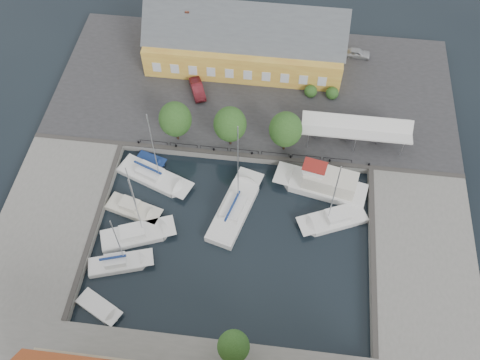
# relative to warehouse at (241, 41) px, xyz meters

# --- Properties ---
(ground) EXTENTS (140.00, 140.00, 0.00)m
(ground) POSITION_rel_warehouse_xyz_m (2.60, -28.36, -4.43)
(ground) COLOR black
(ground) RESTS_ON ground
(north_quay) EXTENTS (56.00, 26.00, 1.00)m
(north_quay) POSITION_rel_warehouse_xyz_m (2.60, -5.36, -3.93)
(north_quay) COLOR #2D2D30
(north_quay) RESTS_ON ground
(west_quay) EXTENTS (12.00, 24.00, 1.00)m
(west_quay) POSITION_rel_warehouse_xyz_m (-19.40, -30.36, -3.93)
(west_quay) COLOR slate
(west_quay) RESTS_ON ground
(east_quay) EXTENTS (12.00, 24.00, 1.00)m
(east_quay) POSITION_rel_warehouse_xyz_m (24.60, -30.36, -3.93)
(east_quay) COLOR slate
(east_quay) RESTS_ON ground
(quay_edge_fittings) EXTENTS (56.00, 24.72, 0.40)m
(quay_edge_fittings) POSITION_rel_warehouse_xyz_m (2.62, -23.61, -3.37)
(quay_edge_fittings) COLOR #383533
(quay_edge_fittings) RESTS_ON north_quay
(warehouse) EXTENTS (28.56, 14.00, 9.55)m
(warehouse) POSITION_rel_warehouse_xyz_m (0.00, 0.00, 0.00)
(warehouse) COLOR gold
(warehouse) RESTS_ON north_quay
(tent_canopy) EXTENTS (14.00, 4.00, 2.83)m
(tent_canopy) POSITION_rel_warehouse_xyz_m (16.60, -13.86, -0.74)
(tent_canopy) COLOR silver
(tent_canopy) RESTS_ON north_quay
(quay_trees) EXTENTS (18.20, 4.20, 6.30)m
(quay_trees) POSITION_rel_warehouse_xyz_m (0.60, -16.36, 0.45)
(quay_trees) COLOR black
(quay_trees) RESTS_ON north_quay
(car_silver) EXTENTS (4.05, 1.80, 1.35)m
(car_silver) POSITION_rel_warehouse_xyz_m (17.09, 2.64, -2.75)
(car_silver) COLOR #B3B7BC
(car_silver) RESTS_ON north_quay
(car_red) EXTENTS (3.18, 4.73, 1.48)m
(car_red) POSITION_rel_warehouse_xyz_m (-5.24, -7.68, -2.69)
(car_red) COLOR maroon
(car_red) RESTS_ON north_quay
(center_sailboat) EXTENTS (6.14, 11.61, 15.11)m
(center_sailboat) POSITION_rel_warehouse_xyz_m (2.38, -26.01, -4.07)
(center_sailboat) COLOR white
(center_sailboat) RESTS_ON ground
(trawler) EXTENTS (12.10, 5.74, 5.00)m
(trawler) POSITION_rel_warehouse_xyz_m (13.06, -21.41, -3.41)
(trawler) COLOR white
(trawler) RESTS_ON ground
(east_boat_a) EXTENTS (8.79, 5.94, 11.97)m
(east_boat_a) POSITION_rel_warehouse_xyz_m (14.43, -25.96, -4.17)
(east_boat_a) COLOR white
(east_boat_a) RESTS_ON ground
(west_boat_a) EXTENTS (10.38, 6.34, 13.22)m
(west_boat_a) POSITION_rel_warehouse_xyz_m (-8.50, -22.40, -4.16)
(west_boat_a) COLOR white
(west_boat_a) RESTS_ON ground
(west_boat_b) EXTENTS (7.29, 4.17, 9.75)m
(west_boat_b) POSITION_rel_warehouse_xyz_m (-9.96, -27.44, -4.17)
(west_boat_b) COLOR beige
(west_boat_b) RESTS_ON ground
(west_boat_c) EXTENTS (9.16, 5.85, 11.88)m
(west_boat_c) POSITION_rel_warehouse_xyz_m (-8.71, -30.92, -4.17)
(west_boat_c) COLOR white
(west_boat_c) RESTS_ON ground
(west_boat_d) EXTENTS (7.70, 4.35, 10.14)m
(west_boat_d) POSITION_rel_warehouse_xyz_m (-9.77, -34.82, -4.16)
(west_boat_d) COLOR white
(west_boat_d) RESTS_ON ground
(launch_sw) EXTENTS (5.60, 4.17, 0.98)m
(launch_sw) POSITION_rel_warehouse_xyz_m (-10.71, -40.15, -4.34)
(launch_sw) COLOR white
(launch_sw) RESTS_ON ground
(launch_nw) EXTENTS (4.22, 2.66, 0.88)m
(launch_nw) POSITION_rel_warehouse_xyz_m (-9.48, -19.67, -4.34)
(launch_nw) COLOR navy
(launch_nw) RESTS_ON ground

